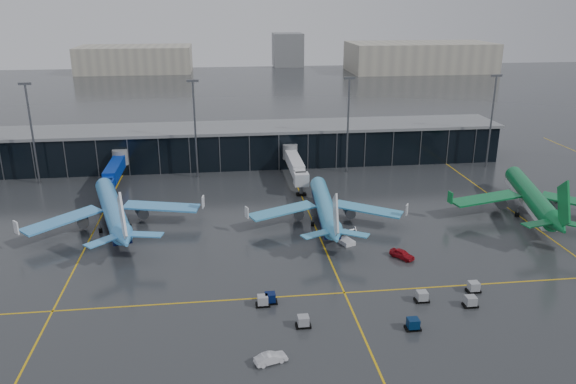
{
  "coord_description": "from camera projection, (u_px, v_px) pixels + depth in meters",
  "views": [
    {
      "loc": [
        -8.86,
        -92.95,
        44.79
      ],
      "look_at": [
        5.0,
        18.0,
        6.0
      ],
      "focal_mm": 35.0,
      "sensor_mm": 36.0,
      "label": 1
    }
  ],
  "objects": [
    {
      "name": "service_van_white",
      "position": [
        271.0,
        358.0,
        72.49
      ],
      "size": [
        4.58,
        2.73,
        1.42
      ],
      "primitive_type": "imported",
      "rotation": [
        0.0,
        0.0,
        1.88
      ],
      "color": "silver",
      "rests_on": "ground"
    },
    {
      "name": "baggage_carts",
      "position": [
        374.0,
        304.0,
        85.15
      ],
      "size": [
        36.2,
        11.3,
        1.7
      ],
      "color": "black",
      "rests_on": "ground"
    },
    {
      "name": "service_van_red",
      "position": [
        402.0,
        254.0,
        101.7
      ],
      "size": [
        4.32,
        4.96,
        1.62
      ],
      "primitive_type": "imported",
      "rotation": [
        0.0,
        0.0,
        0.63
      ],
      "color": "maroon",
      "rests_on": "ground"
    },
    {
      "name": "flood_masts",
      "position": [
        273.0,
        124.0,
        145.79
      ],
      "size": [
        203.0,
        0.5,
        25.5
      ],
      "color": "#595B60",
      "rests_on": "ground"
    },
    {
      "name": "distant_hangars",
      "position": [
        309.0,
        57.0,
        359.02
      ],
      "size": [
        260.0,
        71.0,
        22.0
      ],
      "color": "#B2AD99",
      "rests_on": "ground"
    },
    {
      "name": "taxi_lines",
      "position": [
        317.0,
        231.0,
        113.97
      ],
      "size": [
        220.0,
        120.0,
        0.02
      ],
      "color": "gold",
      "rests_on": "ground"
    },
    {
      "name": "jet_bridges",
      "position": [
        114.0,
        171.0,
        137.57
      ],
      "size": [
        94.0,
        27.5,
        7.2
      ],
      "color": "#595B60",
      "rests_on": "ground"
    },
    {
      "name": "ground",
      "position": [
        273.0,
        256.0,
        102.86
      ],
      "size": [
        600.0,
        600.0,
        0.0
      ],
      "primitive_type": "plane",
      "color": "#282B2D",
      "rests_on": "ground"
    },
    {
      "name": "airliner_klm_near",
      "position": [
        325.0,
        196.0,
        116.4
      ],
      "size": [
        36.57,
        40.88,
        11.8
      ],
      "primitive_type": null,
      "rotation": [
        0.0,
        0.0,
        -0.08
      ],
      "color": "#3E9BCC",
      "rests_on": "ground"
    },
    {
      "name": "mobile_airstair",
      "position": [
        346.0,
        240.0,
        107.77
      ],
      "size": [
        3.25,
        3.8,
        3.45
      ],
      "rotation": [
        0.0,
        0.0,
        0.39
      ],
      "color": "silver",
      "rests_on": "ground"
    },
    {
      "name": "airliner_aer_lingus",
      "position": [
        533.0,
        185.0,
        120.76
      ],
      "size": [
        47.07,
        50.76,
        13.09
      ],
      "primitive_type": null,
      "rotation": [
        0.0,
        0.0,
        -0.26
      ],
      "color": "#0C6C34",
      "rests_on": "ground"
    },
    {
      "name": "terminal_pier",
      "position": [
        251.0,
        144.0,
        159.21
      ],
      "size": [
        142.0,
        17.0,
        10.7
      ],
      "color": "black",
      "rests_on": "ground"
    },
    {
      "name": "airliner_arkefly",
      "position": [
        111.0,
        197.0,
        113.78
      ],
      "size": [
        47.0,
        50.52,
        12.92
      ],
      "primitive_type": null,
      "rotation": [
        0.0,
        0.0,
        0.28
      ],
      "color": "#4398DD",
      "rests_on": "ground"
    }
  ]
}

